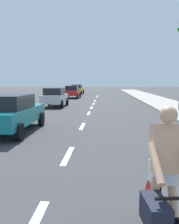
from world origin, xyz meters
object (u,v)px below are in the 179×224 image
object	(u,v)px
parked_car_yellow	(77,89)
parked_car_teal	(9,112)
cyclist	(163,186)
parked_car_red	(72,91)
parked_car_silver	(55,97)

from	to	relation	value
parked_car_yellow	parked_car_teal	bearing A→B (deg)	-87.40
cyclist	parked_car_red	size ratio (longest dim) A/B	0.47
parked_car_teal	parked_car_silver	xyz separation A→B (m)	(-0.19, 10.53, -0.01)
parked_car_teal	parked_car_silver	distance (m)	10.53
parked_car_red	cyclist	bearing A→B (deg)	-78.99
parked_car_silver	parked_car_red	world-z (taller)	same
parked_car_teal	parked_car_red	xyz separation A→B (m)	(-0.10, 21.26, -0.01)
parked_car_silver	parked_car_yellow	distance (m)	20.92
parked_car_silver	parked_car_yellow	xyz separation A→B (m)	(-0.42, 20.92, 0.00)
cyclist	parked_car_yellow	xyz separation A→B (m)	(-5.31, 38.49, 0.01)
parked_car_teal	parked_car_yellow	distance (m)	31.46
cyclist	parked_car_red	bearing A→B (deg)	-86.08
cyclist	parked_car_silver	distance (m)	18.24
cyclist	parked_car_red	world-z (taller)	cyclist
cyclist	parked_car_yellow	distance (m)	38.85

